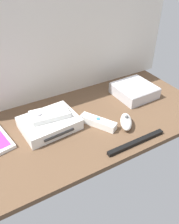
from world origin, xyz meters
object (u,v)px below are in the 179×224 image
Objects in this scene: game_console at (49,123)px; remote_classic_pad at (50,114)px; sensor_bar at (136,142)px; remote_nunchuk at (126,122)px; mini_computer at (134,90)px; remote_wand at (98,122)px.

remote_classic_pad reaches higher than game_console.
remote_classic_pad is at bearing 132.28° from sensor_bar.
remote_nunchuk is at bearing -31.84° from game_console.
game_console is at bearing -175.01° from remote_nunchuk.
mini_computer is at bearing -0.66° from game_console.
game_console is 18.82cm from remote_wand.
mini_computer reaches higher than sensor_bar.
game_console reaches higher than remote_wand.
mini_computer reaches higher than game_console.
remote_classic_pad is (-42.53, -1.55, 2.77)cm from mini_computer.
sensor_bar is at bearing -41.54° from remote_classic_pad.
remote_wand is 0.96× the size of remote_classic_pad.
game_console is at bearing 134.60° from sensor_bar.
remote_classic_pad is at bearing -177.66° from remote_nunchuk.
remote_classic_pad is at bearing 49.70° from game_console.
mini_computer is at bearing 52.98° from sensor_bar.
mini_computer is at bearing -7.82° from remote_wand.
mini_computer is at bearing 76.48° from remote_nunchuk.
remote_nunchuk is 29.65cm from remote_classic_pad.
game_console is 43.42cm from mini_computer.
remote_nunchuk is (-17.11, -16.42, -0.60)cm from mini_computer.
game_console is at bearing -176.49° from mini_computer.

